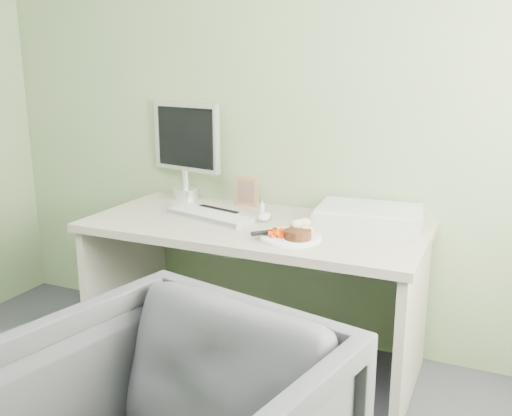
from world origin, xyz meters
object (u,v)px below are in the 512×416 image
at_px(plate, 291,238).
at_px(monitor, 186,145).
at_px(scanner, 369,217).
at_px(desk, 254,259).

relative_size(plate, monitor, 0.50).
xyz_separation_m(plate, scanner, (0.26, 0.36, 0.03)).
bearing_deg(desk, scanner, 20.57).
distance_m(desk, plate, 0.35).
bearing_deg(monitor, desk, -18.10).
bearing_deg(desk, monitor, 150.28).
xyz_separation_m(scanner, monitor, (-1.05, 0.12, 0.26)).
bearing_deg(scanner, desk, -164.46).
relative_size(plate, scanner, 0.55).
xyz_separation_m(desk, scanner, (0.50, 0.19, 0.22)).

